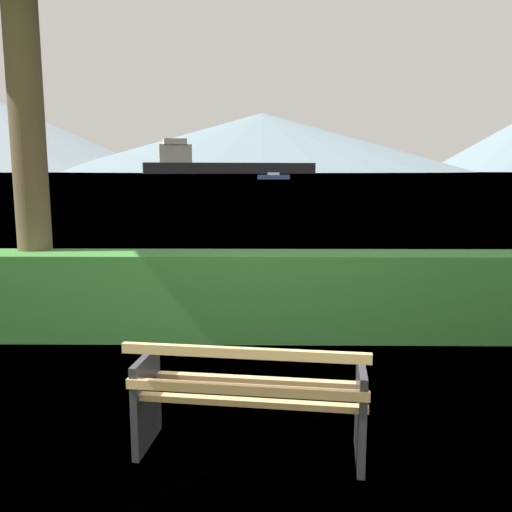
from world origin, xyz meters
TOP-DOWN VIEW (x-y plane):
  - ground_plane at (0.00, 0.00)m, footprint 1400.00×1400.00m
  - water_surface at (0.00, 307.80)m, footprint 620.00×620.00m
  - park_bench at (-0.01, -0.06)m, footprint 1.66×0.76m
  - hedge_row at (0.00, 2.63)m, footprint 10.85×0.62m
  - cargo_ship_large at (-23.97, 285.59)m, footprint 92.33×34.83m
  - fishing_boat_near at (2.50, 112.65)m, footprint 6.92×2.05m
  - distant_hills at (-25.30, 576.45)m, footprint 896.15×421.42m

SIDE VIEW (x-z plane):
  - ground_plane at x=0.00m, z-range 0.00..0.00m
  - water_surface at x=0.00m, z-range 0.00..0.00m
  - park_bench at x=-0.01m, z-range -0.01..0.86m
  - hedge_row at x=0.00m, z-range 0.00..1.02m
  - fishing_boat_near at x=2.50m, z-range -0.18..1.30m
  - cargo_ship_large at x=-23.97m, z-range -3.94..13.94m
  - distant_hills at x=-25.30m, z-range -4.11..73.01m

